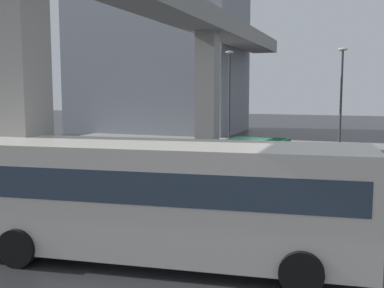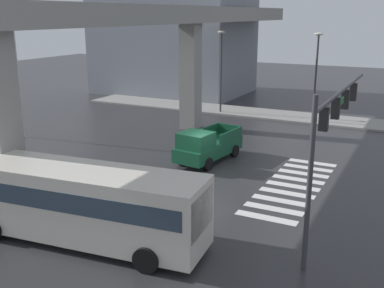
{
  "view_description": "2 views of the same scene",
  "coord_description": "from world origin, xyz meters",
  "px_view_note": "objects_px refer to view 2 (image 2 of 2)",
  "views": [
    {
      "loc": [
        -20.31,
        -3.49,
        4.34
      ],
      "look_at": [
        -1.01,
        3.34,
        1.92
      ],
      "focal_mm": 43.91,
      "sensor_mm": 36.0,
      "label": 1
    },
    {
      "loc": [
        -22.65,
        -10.42,
        8.67
      ],
      "look_at": [
        -0.89,
        0.67,
        1.81
      ],
      "focal_mm": 43.54,
      "sensor_mm": 36.0,
      "label": 2
    }
  ],
  "objects_px": {
    "street_lamp_near_corner": "(316,67)",
    "street_lamp_mid_block": "(221,62)",
    "pickup_truck": "(206,146)",
    "traffic_signal_mast": "(334,119)",
    "flagpole": "(17,55)",
    "city_bus": "(73,199)"
  },
  "relations": [
    {
      "from": "city_bus",
      "to": "street_lamp_mid_block",
      "type": "height_order",
      "value": "street_lamp_mid_block"
    },
    {
      "from": "street_lamp_mid_block",
      "to": "pickup_truck",
      "type": "bearing_deg",
      "value": -159.76
    },
    {
      "from": "flagpole",
      "to": "traffic_signal_mast",
      "type": "bearing_deg",
      "value": -103.2
    },
    {
      "from": "street_lamp_near_corner",
      "to": "flagpole",
      "type": "height_order",
      "value": "flagpole"
    },
    {
      "from": "city_bus",
      "to": "traffic_signal_mast",
      "type": "height_order",
      "value": "traffic_signal_mast"
    },
    {
      "from": "traffic_signal_mast",
      "to": "street_lamp_mid_block",
      "type": "bearing_deg",
      "value": 34.4
    },
    {
      "from": "pickup_truck",
      "to": "flagpole",
      "type": "height_order",
      "value": "flagpole"
    },
    {
      "from": "street_lamp_near_corner",
      "to": "street_lamp_mid_block",
      "type": "distance_m",
      "value": 8.28
    },
    {
      "from": "pickup_truck",
      "to": "flagpole",
      "type": "bearing_deg",
      "value": 92.22
    },
    {
      "from": "pickup_truck",
      "to": "traffic_signal_mast",
      "type": "relative_size",
      "value": 0.49
    },
    {
      "from": "pickup_truck",
      "to": "flagpole",
      "type": "distance_m",
      "value": 15.2
    },
    {
      "from": "city_bus",
      "to": "pickup_truck",
      "type": "bearing_deg",
      "value": -1.93
    },
    {
      "from": "pickup_truck",
      "to": "traffic_signal_mast",
      "type": "distance_m",
      "value": 10.81
    },
    {
      "from": "street_lamp_near_corner",
      "to": "street_lamp_mid_block",
      "type": "bearing_deg",
      "value": 90.0
    },
    {
      "from": "pickup_truck",
      "to": "flagpole",
      "type": "xyz_separation_m",
      "value": [
        -0.56,
        14.37,
        4.9
      ]
    },
    {
      "from": "traffic_signal_mast",
      "to": "street_lamp_near_corner",
      "type": "xyz_separation_m",
      "value": [
        19.39,
        4.99,
        -0.11
      ]
    },
    {
      "from": "street_lamp_near_corner",
      "to": "street_lamp_mid_block",
      "type": "xyz_separation_m",
      "value": [
        0.0,
        8.28,
        0.0
      ]
    },
    {
      "from": "traffic_signal_mast",
      "to": "street_lamp_mid_block",
      "type": "xyz_separation_m",
      "value": [
        19.39,
        13.27,
        -0.11
      ]
    },
    {
      "from": "pickup_truck",
      "to": "street_lamp_near_corner",
      "type": "bearing_deg",
      "value": -13.72
    },
    {
      "from": "city_bus",
      "to": "traffic_signal_mast",
      "type": "bearing_deg",
      "value": -57.57
    },
    {
      "from": "pickup_truck",
      "to": "street_lamp_near_corner",
      "type": "relative_size",
      "value": 0.73
    },
    {
      "from": "pickup_truck",
      "to": "flagpole",
      "type": "relative_size",
      "value": 0.52
    }
  ]
}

